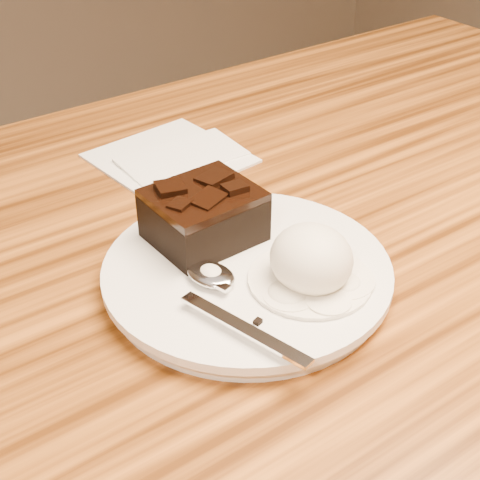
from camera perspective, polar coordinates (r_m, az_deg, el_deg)
dining_table at (r=0.94m, az=5.42°, el=-18.53°), size 1.20×0.80×0.75m
plate at (r=0.60m, az=0.56°, el=-2.83°), size 0.24×0.24×0.02m
brownie at (r=0.61m, az=-2.91°, el=1.74°), size 0.09×0.08×0.04m
ice_cream_scoop at (r=0.56m, az=5.72°, el=-1.50°), size 0.06×0.07×0.05m
melt_puddle at (r=0.58m, az=5.60°, el=-3.24°), size 0.10×0.10×0.00m
spoon at (r=0.57m, az=-2.34°, el=-2.92°), size 0.07×0.18×0.01m
napkin at (r=0.80m, az=-5.64°, el=6.62°), size 0.16×0.16×0.01m
crumb_a at (r=0.53m, az=1.44°, el=-6.55°), size 0.01×0.01×0.00m
crumb_b at (r=0.57m, az=-1.44°, el=-3.34°), size 0.01×0.01×0.00m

